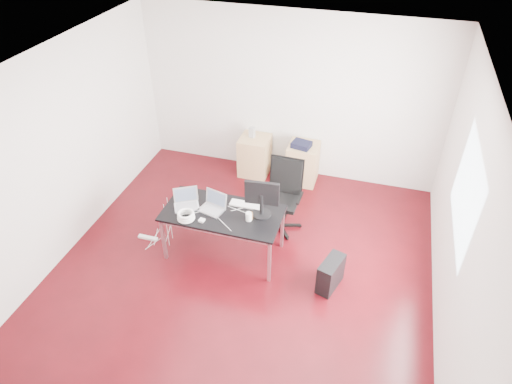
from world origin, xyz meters
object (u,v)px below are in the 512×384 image
(desk, at_px, (223,215))
(filing_cabinet_left, at_px, (255,156))
(pc_tower, at_px, (331,274))
(office_chair, at_px, (283,192))
(filing_cabinet_right, at_px, (303,163))

(desk, height_order, filing_cabinet_left, desk)
(filing_cabinet_left, xyz_separation_m, pc_tower, (1.71, -2.30, -0.13))
(pc_tower, bearing_deg, office_chair, 148.14)
(filing_cabinet_left, relative_size, pc_tower, 1.56)
(office_chair, distance_m, pc_tower, 1.44)
(office_chair, bearing_deg, filing_cabinet_right, 89.52)
(office_chair, height_order, filing_cabinet_left, office_chair)
(filing_cabinet_left, bearing_deg, filing_cabinet_right, 0.00)
(desk, distance_m, filing_cabinet_left, 2.12)
(filing_cabinet_right, bearing_deg, pc_tower, -69.51)
(filing_cabinet_left, bearing_deg, pc_tower, -53.26)
(desk, relative_size, office_chair, 1.48)
(office_chair, relative_size, filing_cabinet_right, 1.54)
(desk, relative_size, filing_cabinet_right, 2.29)
(office_chair, xyz_separation_m, pc_tower, (0.90, -1.05, -0.39))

